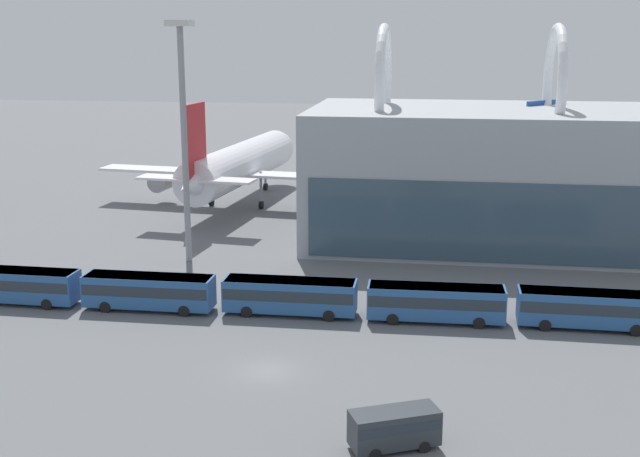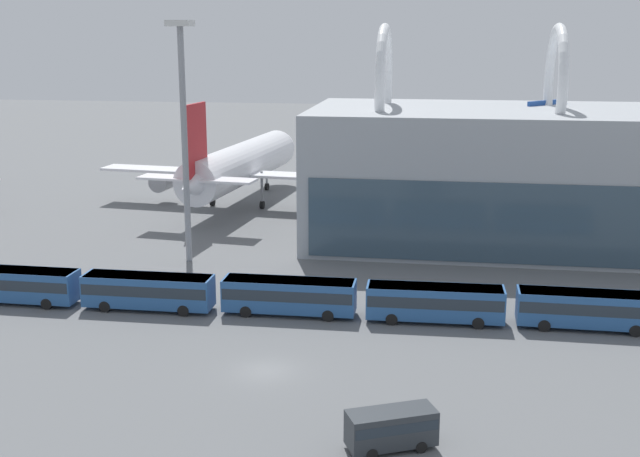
% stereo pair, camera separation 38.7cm
% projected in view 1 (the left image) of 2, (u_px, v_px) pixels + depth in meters
% --- Properties ---
extents(ground_plane, '(440.00, 440.00, 0.00)m').
position_uv_depth(ground_plane, '(267.00, 371.00, 57.67)').
color(ground_plane, slate).
extents(airliner_at_gate_far, '(39.96, 39.05, 15.47)m').
position_uv_depth(airliner_at_gate_far, '(238.00, 165.00, 111.24)').
color(airliner_at_gate_far, white).
rests_on(airliner_at_gate_far, ground_plane).
extents(airliner_parked_remote, '(32.46, 32.21, 15.87)m').
position_uv_depth(airliner_parked_remote, '(613.00, 175.00, 106.50)').
color(airliner_parked_remote, white).
rests_on(airliner_parked_remote, ground_plane).
extents(shuttle_bus_0, '(11.46, 2.88, 3.10)m').
position_uv_depth(shuttle_bus_0, '(16.00, 284.00, 71.70)').
color(shuttle_bus_0, '#285693').
rests_on(shuttle_bus_0, ground_plane).
extents(shuttle_bus_1, '(11.45, 2.85, 3.10)m').
position_uv_depth(shuttle_bus_1, '(149.00, 290.00, 69.99)').
color(shuttle_bus_1, '#285693').
rests_on(shuttle_bus_1, ground_plane).
extents(shuttle_bus_2, '(11.46, 2.89, 3.10)m').
position_uv_depth(shuttle_bus_2, '(290.00, 294.00, 68.81)').
color(shuttle_bus_2, '#285693').
rests_on(shuttle_bus_2, ground_plane).
extents(shuttle_bus_3, '(11.50, 3.03, 3.10)m').
position_uv_depth(shuttle_bus_3, '(436.00, 301.00, 67.10)').
color(shuttle_bus_3, '#285693').
rests_on(shuttle_bus_3, ground_plane).
extents(shuttle_bus_4, '(11.46, 2.90, 3.10)m').
position_uv_depth(shuttle_bus_4, '(589.00, 307.00, 65.58)').
color(shuttle_bus_4, '#285693').
rests_on(shuttle_bus_4, ground_plane).
extents(service_van_foreground, '(5.56, 3.97, 2.39)m').
position_uv_depth(service_van_foreground, '(394.00, 426.00, 46.61)').
color(service_van_foreground, '#2D3338').
rests_on(service_van_foreground, ground_plane).
extents(floodlight_mast, '(2.40, 2.40, 24.89)m').
position_uv_depth(floodlight_mast, '(183.00, 116.00, 81.87)').
color(floodlight_mast, gray).
rests_on(floodlight_mast, ground_plane).
extents(lane_stripe_2, '(6.34, 1.83, 0.01)m').
position_uv_depth(lane_stripe_2, '(20.00, 300.00, 72.91)').
color(lane_stripe_2, silver).
rests_on(lane_stripe_2, ground_plane).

